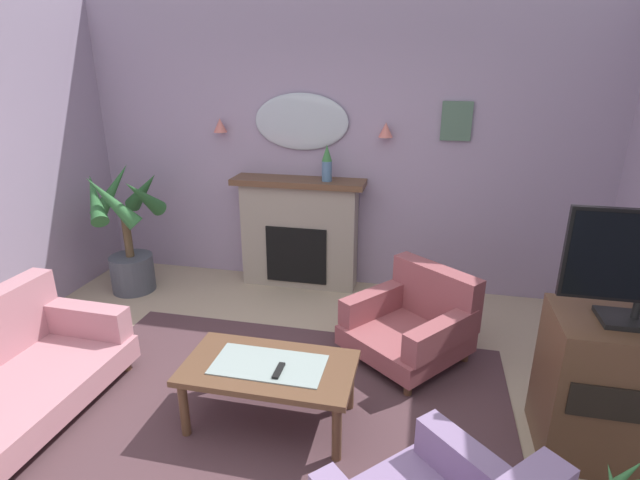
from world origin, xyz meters
TOP-DOWN VIEW (x-y plane):
  - floor at (0.00, 0.00)m, footprint 6.26×6.05m
  - wall_back at (0.00, 2.57)m, footprint 6.26×0.10m
  - patterned_rug at (0.00, 0.20)m, footprint 3.20×2.40m
  - fireplace at (-0.36, 2.35)m, footprint 1.36×0.36m
  - mantel_vase_centre at (-0.06, 2.32)m, footprint 0.10×0.10m
  - wall_mirror at (-0.36, 2.49)m, footprint 0.96×0.06m
  - wall_sconce_left at (-1.21, 2.44)m, footprint 0.14×0.14m
  - wall_sconce_right at (0.49, 2.44)m, footprint 0.14×0.14m
  - framed_picture at (1.14, 2.50)m, footprint 0.28×0.03m
  - coffee_table at (0.01, 0.20)m, footprint 1.10×0.60m
  - tv_remote at (0.09, 0.13)m, footprint 0.04×0.16m
  - armchair_in_corner at (0.89, 1.22)m, footprint 1.14×1.14m
  - tv_cabinet at (2.08, 0.40)m, footprint 0.80×0.57m
  - potted_plant_tall_palm at (-2.03, 1.82)m, footprint 0.85×0.86m

SIDE VIEW (x-z plane):
  - floor at x=0.00m, z-range -0.10..0.00m
  - patterned_rug at x=0.00m, z-range 0.00..0.01m
  - armchair_in_corner at x=0.89m, z-range -0.05..0.66m
  - coffee_table at x=0.01m, z-range 0.16..0.61m
  - tv_cabinet at x=2.08m, z-range 0.00..0.90m
  - tv_remote at x=0.09m, z-range 0.44..0.46m
  - fireplace at x=-0.36m, z-range -0.01..1.15m
  - potted_plant_tall_palm at x=-2.03m, z-range -0.03..1.30m
  - mantel_vase_centre at x=-0.06m, z-range 1.16..1.52m
  - wall_back at x=0.00m, z-range 0.00..2.93m
  - wall_sconce_left at x=-1.21m, z-range 1.59..1.73m
  - wall_sconce_right at x=0.49m, z-range 1.59..1.73m
  - wall_mirror at x=-0.36m, z-range 1.43..1.99m
  - framed_picture at x=1.14m, z-range 1.57..1.93m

